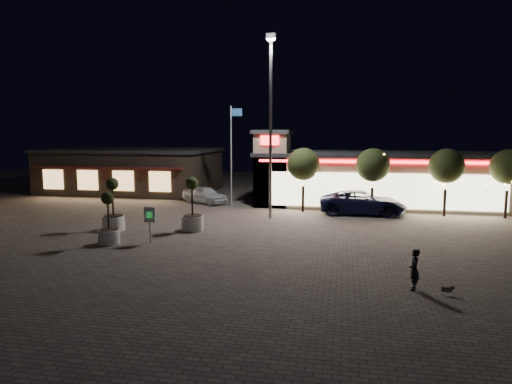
% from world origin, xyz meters
% --- Properties ---
extents(ground, '(90.00, 90.00, 0.00)m').
position_xyz_m(ground, '(0.00, 0.00, 0.00)').
color(ground, '#696055').
rests_on(ground, ground).
extents(retail_building, '(20.40, 8.40, 6.10)m').
position_xyz_m(retail_building, '(9.51, 15.82, 2.21)').
color(retail_building, tan).
rests_on(retail_building, ground).
extents(restaurant_building, '(16.40, 11.00, 4.30)m').
position_xyz_m(restaurant_building, '(-14.00, 19.97, 2.16)').
color(restaurant_building, '#382D23').
rests_on(restaurant_building, ground).
extents(floodlight_pole, '(0.60, 0.40, 12.38)m').
position_xyz_m(floodlight_pole, '(2.00, 8.00, 7.02)').
color(floodlight_pole, gray).
rests_on(floodlight_pole, ground).
extents(flagpole, '(0.95, 0.10, 8.00)m').
position_xyz_m(flagpole, '(-1.90, 13.00, 4.74)').
color(flagpole, white).
rests_on(flagpole, ground).
extents(string_tree_a, '(2.42, 2.42, 4.79)m').
position_xyz_m(string_tree_a, '(4.00, 11.00, 3.56)').
color(string_tree_a, '#332319').
rests_on(string_tree_a, ground).
extents(string_tree_b, '(2.42, 2.42, 4.79)m').
position_xyz_m(string_tree_b, '(9.00, 11.00, 3.56)').
color(string_tree_b, '#332319').
rests_on(string_tree_b, ground).
extents(string_tree_c, '(2.42, 2.42, 4.79)m').
position_xyz_m(string_tree_c, '(14.00, 11.00, 3.56)').
color(string_tree_c, '#332319').
rests_on(string_tree_c, ground).
extents(string_tree_d, '(2.42, 2.42, 4.79)m').
position_xyz_m(string_tree_d, '(18.00, 11.00, 3.56)').
color(string_tree_d, '#332319').
rests_on(string_tree_d, ground).
extents(pickup_truck, '(6.19, 2.89, 1.71)m').
position_xyz_m(pickup_truck, '(8.34, 10.76, 0.86)').
color(pickup_truck, black).
rests_on(pickup_truck, ground).
extents(white_sedan, '(4.53, 3.51, 1.44)m').
position_xyz_m(white_sedan, '(-4.46, 13.61, 0.72)').
color(white_sedan, white).
rests_on(white_sedan, ground).
extents(pedestrian, '(0.44, 0.61, 1.56)m').
position_xyz_m(pedestrian, '(9.61, -5.41, 0.78)').
color(pedestrian, black).
rests_on(pedestrian, ground).
extents(dog, '(0.45, 0.18, 0.24)m').
position_xyz_m(dog, '(10.78, -5.76, 0.24)').
color(dog, '#59514C').
rests_on(dog, ground).
extents(planter_left, '(1.30, 1.30, 3.21)m').
position_xyz_m(planter_left, '(-6.70, 2.28, 0.99)').
color(planter_left, silver).
rests_on(planter_left, ground).
extents(planter_mid, '(1.13, 1.13, 2.78)m').
position_xyz_m(planter_mid, '(-5.25, -0.93, 0.86)').
color(planter_mid, silver).
rests_on(planter_mid, ground).
extents(planter_right, '(1.32, 1.32, 3.25)m').
position_xyz_m(planter_right, '(-1.98, 3.14, 1.00)').
color(planter_right, silver).
rests_on(planter_right, ground).
extents(valet_sign, '(0.64, 0.10, 1.93)m').
position_xyz_m(valet_sign, '(-3.20, -0.30, 1.35)').
color(valet_sign, gray).
rests_on(valet_sign, ground).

